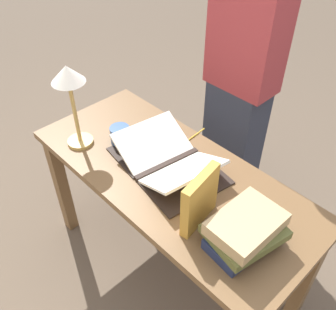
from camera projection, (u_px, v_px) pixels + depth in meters
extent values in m
plane|color=brown|center=(170.00, 265.00, 2.10)|extent=(12.00, 12.00, 0.00)
cube|color=brown|center=(171.00, 175.00, 1.64)|extent=(1.34, 0.59, 0.03)
cube|color=brown|center=(306.00, 277.00, 1.66)|extent=(0.06, 0.06, 0.69)
cube|color=brown|center=(129.00, 147.00, 2.34)|extent=(0.06, 0.06, 0.69)
cube|color=brown|center=(62.00, 186.00, 2.09)|extent=(0.06, 0.06, 0.69)
cube|color=black|center=(167.00, 164.00, 1.65)|extent=(0.07, 0.33, 0.02)
cube|color=black|center=(185.00, 183.00, 1.57)|extent=(0.29, 0.37, 0.01)
cube|color=black|center=(151.00, 149.00, 1.73)|extent=(0.29, 0.37, 0.01)
cube|color=white|center=(183.00, 171.00, 1.55)|extent=(0.26, 0.35, 0.11)
cube|color=white|center=(153.00, 143.00, 1.69)|extent=(0.26, 0.35, 0.11)
cube|color=#1E284C|center=(243.00, 239.00, 1.33)|extent=(0.18, 0.28, 0.05)
cube|color=brown|center=(245.00, 232.00, 1.30)|extent=(0.25, 0.29, 0.03)
cube|color=tan|center=(246.00, 224.00, 1.28)|extent=(0.19, 0.26, 0.05)
cube|color=#BC8933|center=(200.00, 200.00, 1.35)|extent=(0.07, 0.20, 0.23)
cylinder|color=tan|center=(81.00, 141.00, 1.77)|extent=(0.12, 0.12, 0.02)
cylinder|color=tan|center=(75.00, 113.00, 1.66)|extent=(0.02, 0.02, 0.31)
cone|color=silver|center=(67.00, 74.00, 1.54)|extent=(0.15, 0.15, 0.07)
cylinder|color=#335184|center=(120.00, 135.00, 1.75)|extent=(0.09, 0.09, 0.09)
torus|color=#335184|center=(128.00, 140.00, 1.72)|extent=(0.05, 0.02, 0.05)
cylinder|color=gold|center=(193.00, 136.00, 1.81)|extent=(0.02, 0.17, 0.01)
cube|color=#2D3342|center=(232.00, 146.00, 2.24)|extent=(0.31, 0.20, 0.83)
cube|color=#9E3338|center=(251.00, 17.00, 1.73)|extent=(0.36, 0.20, 0.72)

